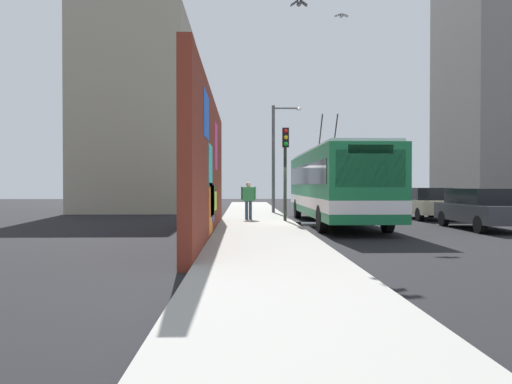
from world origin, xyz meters
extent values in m
plane|color=black|center=(0.00, 0.00, 0.00)|extent=(80.00, 80.00, 0.00)
cube|color=#9E9B93|center=(0.00, 1.60, 0.07)|extent=(48.00, 3.20, 0.15)
cube|color=maroon|center=(-4.43, 3.35, 2.33)|extent=(13.13, 0.30, 4.66)
cube|color=#33D8E5|center=(-5.74, 3.19, 2.30)|extent=(1.46, 0.02, 1.28)
cube|color=blue|center=(-7.41, 3.19, 3.58)|extent=(1.73, 0.02, 1.22)
cube|color=blue|center=(-4.57, 3.19, 1.11)|extent=(1.08, 0.02, 1.22)
cube|color=green|center=(-4.85, 3.19, 1.22)|extent=(2.02, 0.02, 0.99)
cube|color=yellow|center=(-3.10, 3.19, 1.15)|extent=(1.32, 0.02, 0.67)
cube|color=#F2338C|center=(-2.70, 3.19, 3.13)|extent=(1.55, 0.02, 1.71)
cube|color=orange|center=(-5.70, 3.19, 1.01)|extent=(1.46, 0.02, 1.55)
cube|color=#9E937F|center=(11.85, 9.20, 6.30)|extent=(8.23, 6.87, 12.60)
cube|color=black|center=(11.85, 5.75, 4.40)|extent=(6.99, 0.04, 1.10)
cube|color=black|center=(11.85, 5.75, 7.60)|extent=(6.99, 0.04, 1.10)
cube|color=gray|center=(16.29, -17.00, 9.82)|extent=(8.85, 6.01, 19.65)
cube|color=#19723F|center=(0.48, -1.80, 1.77)|extent=(11.77, 2.61, 2.64)
cube|color=silver|center=(0.48, -1.80, 3.15)|extent=(11.30, 2.40, 0.12)
cube|color=white|center=(0.48, -1.80, 1.00)|extent=(11.79, 2.63, 0.44)
cube|color=black|center=(-5.38, -1.80, 2.23)|extent=(0.04, 2.22, 1.19)
cube|color=black|center=(0.48, -1.80, 2.17)|extent=(10.83, 2.64, 0.85)
cube|color=orange|center=(-5.37, -1.80, 2.84)|extent=(0.06, 1.44, 0.28)
cylinder|color=black|center=(2.25, -2.15, 3.99)|extent=(1.43, 0.06, 2.00)
cylinder|color=black|center=(2.25, -1.45, 3.99)|extent=(1.43, 0.06, 2.00)
cylinder|color=black|center=(-3.28, -2.99, 0.50)|extent=(1.00, 0.28, 1.00)
cylinder|color=black|center=(-3.28, -0.61, 0.50)|extent=(1.00, 0.28, 1.00)
cylinder|color=black|center=(4.25, -2.99, 0.50)|extent=(1.00, 0.28, 1.00)
cylinder|color=black|center=(4.25, -0.61, 0.50)|extent=(1.00, 0.28, 1.00)
cube|color=#38383D|center=(-2.20, -7.00, 0.65)|extent=(4.60, 1.92, 0.66)
cube|color=black|center=(-2.11, -7.00, 1.28)|extent=(2.76, 1.73, 0.60)
cylinder|color=black|center=(-3.72, -6.14, 0.32)|extent=(0.64, 0.22, 0.64)
cylinder|color=black|center=(-0.68, -7.86, 0.32)|extent=(0.64, 0.22, 0.64)
cylinder|color=black|center=(-0.68, -6.14, 0.32)|extent=(0.64, 0.22, 0.64)
cube|color=#C6B793|center=(3.47, -7.00, 0.65)|extent=(4.23, 1.88, 0.66)
cube|color=black|center=(3.56, -7.00, 1.28)|extent=(2.54, 1.69, 0.60)
cylinder|color=black|center=(2.08, -7.84, 0.32)|extent=(0.64, 0.22, 0.64)
cylinder|color=black|center=(2.08, -6.16, 0.32)|extent=(0.64, 0.22, 0.64)
cylinder|color=black|center=(4.87, -7.84, 0.32)|extent=(0.64, 0.22, 0.64)
cylinder|color=black|center=(4.87, -6.16, 0.32)|extent=(0.64, 0.22, 0.64)
cylinder|color=#2D3F59|center=(1.47, 1.86, 0.57)|extent=(0.14, 0.14, 0.84)
cylinder|color=#2D3F59|center=(1.47, 2.03, 0.57)|extent=(0.14, 0.14, 0.84)
cube|color=#338C4C|center=(1.47, 1.95, 1.31)|extent=(0.22, 0.49, 0.63)
cylinder|color=#338C4C|center=(1.47, 1.65, 1.34)|extent=(0.09, 0.09, 0.60)
cylinder|color=#338C4C|center=(1.47, 2.24, 1.34)|extent=(0.09, 0.09, 0.60)
sphere|color=beige|center=(1.47, 1.95, 1.74)|extent=(0.23, 0.23, 0.23)
cylinder|color=#2D382D|center=(0.64, 0.35, 2.19)|extent=(0.14, 0.14, 4.07)
cube|color=black|center=(0.42, 0.35, 3.77)|extent=(0.20, 0.28, 0.84)
sphere|color=red|center=(0.31, 0.35, 4.05)|extent=(0.18, 0.18, 0.18)
sphere|color=yellow|center=(0.31, 0.35, 3.77)|extent=(0.18, 0.18, 0.18)
sphere|color=green|center=(0.31, 0.35, 3.49)|extent=(0.18, 0.18, 0.18)
cylinder|color=#4C4C51|center=(7.07, 0.45, 3.21)|extent=(0.18, 0.18, 6.12)
cylinder|color=#4C4C51|center=(7.07, -0.29, 6.12)|extent=(0.10, 1.48, 0.10)
ellipsoid|color=silver|center=(7.07, -1.03, 6.07)|extent=(0.44, 0.28, 0.20)
ellipsoid|color=#47474C|center=(-5.41, 0.47, 7.34)|extent=(0.32, 0.14, 0.12)
cube|color=#47474C|center=(-5.41, 0.33, 7.37)|extent=(0.20, 0.24, 0.18)
cube|color=#47474C|center=(-5.41, 0.61, 7.37)|extent=(0.20, 0.24, 0.18)
ellipsoid|color=gray|center=(-0.67, -1.85, 8.66)|extent=(0.32, 0.14, 0.12)
cube|color=gray|center=(-0.67, -1.99, 8.69)|extent=(0.20, 0.27, 0.11)
cube|color=gray|center=(-0.67, -1.71, 8.69)|extent=(0.20, 0.27, 0.11)
cylinder|color=black|center=(0.69, -0.60, 0.00)|extent=(2.18, 2.18, 0.00)
camera|label=1|loc=(-20.30, 2.22, 1.70)|focal=33.60mm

